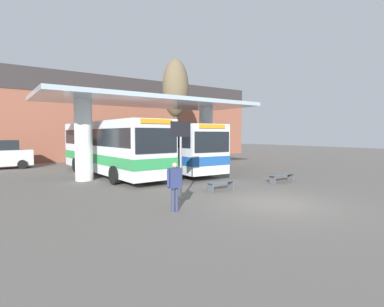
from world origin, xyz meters
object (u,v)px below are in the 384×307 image
(poplar_tree_behind_left, at_px, (176,89))
(parked_car_street, at_px, (1,155))
(waiting_bench_mid_platform, at_px, (221,184))
(transit_bus_center_bay, at_px, (165,146))
(pedestrian_waiting, at_px, (175,182))
(transit_bus_left_bay, at_px, (111,146))
(info_sign_platform, at_px, (181,144))
(waiting_bench_near_pillar, at_px, (282,176))

(poplar_tree_behind_left, bearing_deg, parked_car_street, 168.02)
(waiting_bench_mid_platform, distance_m, parked_car_street, 17.94)
(transit_bus_center_bay, xyz_separation_m, pedestrian_waiting, (-5.21, -9.80, -0.77))
(transit_bus_left_bay, xyz_separation_m, waiting_bench_mid_platform, (2.30, -8.11, -1.53))
(info_sign_platform, bearing_deg, parked_car_street, 108.08)
(transit_bus_left_bay, distance_m, waiting_bench_mid_platform, 8.57)
(transit_bus_left_bay, relative_size, parked_car_street, 2.76)
(waiting_bench_mid_platform, bearing_deg, parked_car_street, 116.15)
(transit_bus_left_bay, distance_m, transit_bus_center_bay, 3.85)
(waiting_bench_near_pillar, bearing_deg, parked_car_street, 127.19)
(transit_bus_center_bay, distance_m, waiting_bench_near_pillar, 8.48)
(transit_bus_center_bay, bearing_deg, info_sign_platform, 66.15)
(parked_car_street, bearing_deg, transit_bus_left_bay, -57.40)
(waiting_bench_mid_platform, bearing_deg, info_sign_platform, -169.57)
(waiting_bench_mid_platform, bearing_deg, waiting_bench_near_pillar, -0.00)
(transit_bus_left_bay, xyz_separation_m, waiting_bench_near_pillar, (6.61, -8.11, -1.52))
(transit_bus_left_bay, height_order, info_sign_platform, transit_bus_left_bay)
(waiting_bench_mid_platform, xyz_separation_m, poplar_tree_behind_left, (5.71, 13.20, 6.40))
(waiting_bench_near_pillar, xyz_separation_m, info_sign_platform, (-6.81, -0.46, 1.86))
(waiting_bench_near_pillar, distance_m, waiting_bench_mid_platform, 4.31)
(transit_bus_center_bay, relative_size, info_sign_platform, 3.61)
(waiting_bench_near_pillar, relative_size, parked_car_street, 0.45)
(waiting_bench_near_pillar, bearing_deg, waiting_bench_mid_platform, 180.00)
(transit_bus_left_bay, distance_m, pedestrian_waiting, 10.15)
(pedestrian_waiting, bearing_deg, info_sign_platform, 48.62)
(waiting_bench_near_pillar, xyz_separation_m, parked_car_street, (-12.21, 16.09, 0.69))
(transit_bus_left_bay, bearing_deg, poplar_tree_behind_left, -150.25)
(info_sign_platform, relative_size, parked_car_street, 0.74)
(waiting_bench_near_pillar, bearing_deg, transit_bus_center_bay, 109.31)
(pedestrian_waiting, xyz_separation_m, parked_car_street, (-4.24, 18.00, 0.02))
(transit_bus_left_bay, height_order, parked_car_street, transit_bus_left_bay)
(waiting_bench_near_pillar, xyz_separation_m, pedestrian_waiting, (-7.97, -1.91, 0.67))
(pedestrian_waiting, bearing_deg, waiting_bench_mid_platform, 24.98)
(waiting_bench_near_pillar, distance_m, parked_car_street, 20.21)
(info_sign_platform, bearing_deg, transit_bus_center_bay, 64.18)
(transit_bus_left_bay, height_order, poplar_tree_behind_left, poplar_tree_behind_left)
(transit_bus_left_bay, height_order, waiting_bench_mid_platform, transit_bus_left_bay)
(transit_bus_center_bay, height_order, poplar_tree_behind_left, poplar_tree_behind_left)
(pedestrian_waiting, xyz_separation_m, poplar_tree_behind_left, (9.38, 15.11, 5.72))
(pedestrian_waiting, bearing_deg, parked_car_street, 100.71)
(poplar_tree_behind_left, bearing_deg, transit_bus_center_bay, -128.13)
(transit_bus_center_bay, distance_m, info_sign_platform, 9.29)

